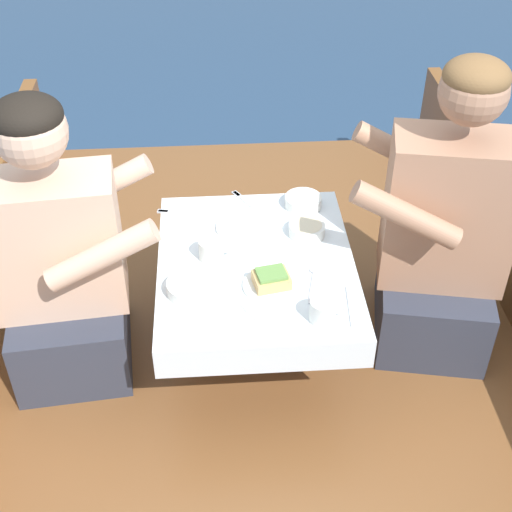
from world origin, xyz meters
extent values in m
plane|color=navy|center=(0.00, 0.00, 0.00)|extent=(60.00, 60.00, 0.00)
cube|color=brown|center=(0.00, 0.00, 0.13)|extent=(1.98, 2.82, 0.27)
cylinder|color=#B2B2B7|center=(0.00, -0.03, 0.45)|extent=(0.07, 0.07, 0.37)
cube|color=brown|center=(0.00, -0.03, 0.65)|extent=(0.59, 0.73, 0.02)
cube|color=white|center=(0.00, -0.03, 0.66)|extent=(0.62, 0.76, 0.00)
cube|color=white|center=(0.00, -0.41, 0.61)|extent=(0.62, 0.00, 0.10)
cube|color=white|center=(0.00, 0.34, 0.61)|extent=(0.62, 0.00, 0.10)
cube|color=#333847|center=(-0.61, -0.02, 0.40)|extent=(0.40, 0.47, 0.26)
cube|color=beige|center=(-0.61, -0.02, 0.75)|extent=(0.42, 0.26, 0.45)
sphere|color=beige|center=(-0.61, -0.02, 1.13)|extent=(0.21, 0.21, 0.21)
ellipsoid|color=black|center=(-0.61, -0.02, 1.18)|extent=(0.20, 0.20, 0.11)
cylinder|color=beige|center=(-0.48, 0.18, 0.82)|extent=(0.34, 0.10, 0.21)
cylinder|color=beige|center=(-0.44, -0.18, 0.82)|extent=(0.34, 0.10, 0.21)
cube|color=#333847|center=(0.61, 0.02, 0.40)|extent=(0.44, 0.50, 0.26)
cube|color=tan|center=(0.61, 0.02, 0.78)|extent=(0.44, 0.29, 0.51)
sphere|color=tan|center=(0.61, 0.02, 1.19)|extent=(0.20, 0.20, 0.20)
ellipsoid|color=brown|center=(0.61, 0.02, 1.24)|extent=(0.19, 0.19, 0.11)
cylinder|color=tan|center=(0.43, -0.13, 0.88)|extent=(0.34, 0.13, 0.21)
cylinder|color=tan|center=(0.50, 0.23, 0.88)|extent=(0.34, 0.13, 0.21)
cylinder|color=silver|center=(0.04, -0.16, 0.66)|extent=(0.17, 0.17, 0.01)
cylinder|color=silver|center=(-0.01, 0.14, 0.66)|extent=(0.22, 0.22, 0.01)
cube|color=tan|center=(0.04, -0.16, 0.69)|extent=(0.12, 0.10, 0.04)
cube|color=#669347|center=(0.04, -0.16, 0.71)|extent=(0.10, 0.08, 0.01)
cylinder|color=silver|center=(0.18, 0.10, 0.68)|extent=(0.12, 0.12, 0.04)
cylinder|color=beige|center=(0.18, 0.10, 0.69)|extent=(0.10, 0.10, 0.02)
cylinder|color=silver|center=(-0.20, -0.17, 0.68)|extent=(0.15, 0.15, 0.04)
cylinder|color=beige|center=(-0.20, -0.17, 0.69)|extent=(0.12, 0.12, 0.02)
cylinder|color=silver|center=(0.18, 0.26, 0.68)|extent=(0.13, 0.13, 0.04)
cylinder|color=beige|center=(0.18, 0.26, 0.69)|extent=(0.10, 0.10, 0.02)
cylinder|color=silver|center=(0.17, -0.31, 0.69)|extent=(0.08, 0.08, 0.07)
torus|color=silver|center=(0.22, -0.31, 0.70)|extent=(0.04, 0.01, 0.04)
cylinder|color=#3D2314|center=(0.17, -0.31, 0.72)|extent=(0.06, 0.06, 0.01)
cylinder|color=silver|center=(-0.14, -0.01, 0.69)|extent=(0.08, 0.08, 0.07)
torus|color=silver|center=(-0.09, -0.01, 0.70)|extent=(0.04, 0.01, 0.04)
cylinder|color=#3D2314|center=(-0.14, -0.01, 0.72)|extent=(0.07, 0.07, 0.01)
cube|color=silver|center=(0.16, -0.16, 0.66)|extent=(0.05, 0.17, 0.00)
ellipsoid|color=silver|center=(0.18, -0.10, 0.66)|extent=(0.04, 0.02, 0.01)
cube|color=silver|center=(-0.22, 0.09, 0.66)|extent=(0.17, 0.02, 0.00)
cube|color=silver|center=(0.26, -0.26, 0.66)|extent=(0.03, 0.17, 0.00)
cube|color=silver|center=(-0.01, 0.29, 0.66)|extent=(0.10, 0.15, 0.00)
cube|color=silver|center=(-0.04, 0.35, 0.66)|extent=(0.04, 0.04, 0.00)
cube|color=silver|center=(-0.23, 0.25, 0.66)|extent=(0.17, 0.04, 0.00)
cube|color=silver|center=(-0.30, 0.26, 0.66)|extent=(0.04, 0.03, 0.00)
cube|color=silver|center=(-0.06, -0.23, 0.66)|extent=(0.10, 0.15, 0.00)
ellipsoid|color=silver|center=(-0.10, -0.17, 0.66)|extent=(0.04, 0.02, 0.01)
camera|label=1|loc=(-0.12, -1.78, 2.06)|focal=50.00mm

